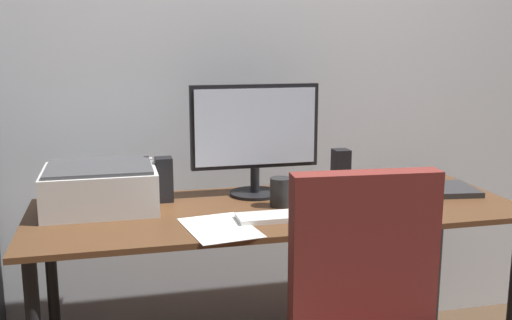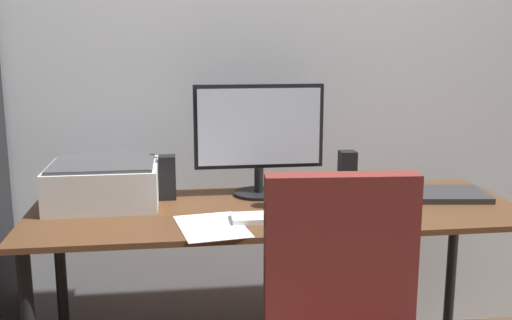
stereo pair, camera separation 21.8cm
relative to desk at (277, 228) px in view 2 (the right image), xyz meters
name	(u,v)px [view 2 (the right image)]	position (x,y,z in m)	size (l,w,h in m)	color
back_wall	(258,51)	(0.00, 0.50, 0.64)	(6.40, 0.10, 2.60)	silver
desk	(277,228)	(0.00, 0.00, 0.00)	(1.80, 0.66, 0.74)	#56351E
monitor	(259,133)	(-0.04, 0.19, 0.33)	(0.51, 0.20, 0.44)	black
keyboard	(274,217)	(-0.04, -0.15, 0.09)	(0.29, 0.11, 0.02)	silver
mouse	(344,213)	(0.21, -0.16, 0.10)	(0.06, 0.10, 0.03)	black
coffee_mug	(280,193)	(0.01, 0.01, 0.13)	(0.09, 0.08, 0.11)	black
laptop	(444,194)	(0.68, 0.06, 0.09)	(0.32, 0.23, 0.02)	#2D2D30
speaker_left	(167,177)	(-0.40, 0.18, 0.17)	(0.06, 0.07, 0.17)	black
speaker_right	(347,172)	(0.32, 0.18, 0.17)	(0.06, 0.07, 0.17)	black
printer	(104,184)	(-0.63, 0.13, 0.16)	(0.40, 0.34, 0.16)	silver
paper_sheet	(212,226)	(-0.25, -0.20, 0.08)	(0.21, 0.30, 0.00)	white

